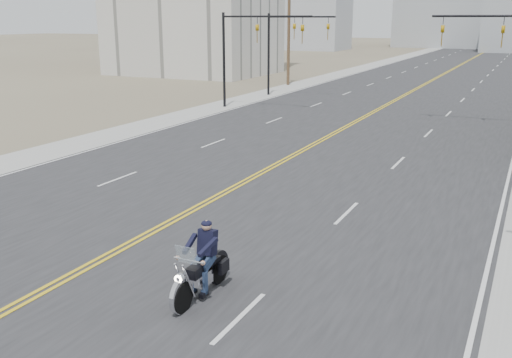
{
  "coord_description": "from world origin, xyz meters",
  "views": [
    {
      "loc": [
        10.41,
        -6.2,
        6.53
      ],
      "look_at": [
        2.7,
        9.53,
        1.6
      ],
      "focal_mm": 40.0,
      "sensor_mm": 36.0,
      "label": 1
    }
  ],
  "objects": [
    {
      "name": "road",
      "position": [
        0.0,
        70.0,
        0.01
      ],
      "size": [
        20.0,
        200.0,
        0.01
      ],
      "primitive_type": "cube",
      "color": "#303033",
      "rests_on": "ground"
    },
    {
      "name": "haze_bldg_f",
      "position": [
        -50.0,
        130.0,
        8.0
      ],
      "size": [
        12.0,
        12.0,
        16.0
      ],
      "primitive_type": "cube",
      "color": "#ADB2B7",
      "rests_on": "ground"
    },
    {
      "name": "sidewalk_left",
      "position": [
        -11.5,
        70.0,
        0.01
      ],
      "size": [
        3.0,
        200.0,
        0.01
      ],
      "primitive_type": "cube",
      "color": "#A5A5A0",
      "rests_on": "ground"
    },
    {
      "name": "motorcyclist",
      "position": [
        3.67,
        4.53,
        0.93
      ],
      "size": [
        1.04,
        2.4,
        1.87
      ],
      "primitive_type": null,
      "rotation": [
        0.0,
        0.0,
        3.15
      ],
      "color": "black",
      "rests_on": "ground"
    },
    {
      "name": "traffic_mast_left",
      "position": [
        -8.98,
        32.0,
        4.94
      ],
      "size": [
        7.1,
        0.26,
        7.0
      ],
      "color": "black",
      "rests_on": "ground"
    },
    {
      "name": "utility_pole_left",
      "position": [
        -12.5,
        48.0,
        5.48
      ],
      "size": [
        2.2,
        0.3,
        10.5
      ],
      "color": "brown",
      "rests_on": "ground"
    },
    {
      "name": "traffic_mast_far",
      "position": [
        -9.31,
        40.0,
        4.87
      ],
      "size": [
        6.1,
        0.26,
        7.0
      ],
      "color": "black",
      "rests_on": "ground"
    }
  ]
}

